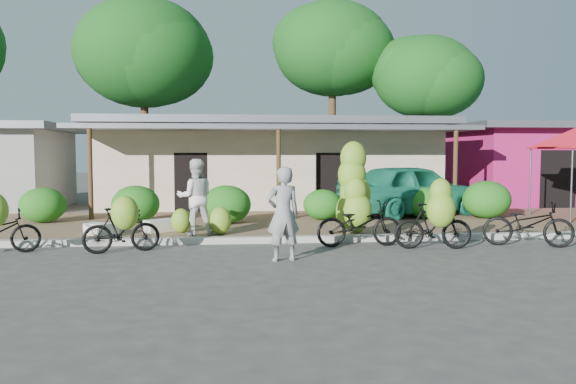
# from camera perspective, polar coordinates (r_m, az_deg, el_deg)

# --- Properties ---
(ground) EXTENTS (100.00, 100.00, 0.00)m
(ground) POSITION_cam_1_polar(r_m,az_deg,el_deg) (11.28, 1.57, -6.75)
(ground) COLOR #413E3C
(ground) RESTS_ON ground
(sidewalk) EXTENTS (60.00, 6.00, 0.12)m
(sidewalk) POSITION_cam_1_polar(r_m,az_deg,el_deg) (16.19, -0.64, -3.24)
(sidewalk) COLOR brown
(sidewalk) RESTS_ON ground
(curb) EXTENTS (60.00, 0.25, 0.15)m
(curb) POSITION_cam_1_polar(r_m,az_deg,el_deg) (13.23, 0.49, -4.82)
(curb) COLOR #A8A399
(curb) RESTS_ON ground
(shop_main) EXTENTS (13.00, 8.50, 3.35)m
(shop_main) POSITION_cam_1_polar(r_m,az_deg,el_deg) (21.97, -1.98, 3.02)
(shop_main) COLOR beige
(shop_main) RESTS_ON ground
(shop_pink) EXTENTS (6.00, 6.00, 3.25)m
(shop_pink) POSITION_cam_1_polar(r_m,az_deg,el_deg) (25.00, 22.83, 2.72)
(shop_pink) COLOR #B51B4E
(shop_pink) RESTS_ON ground
(tree_far_center) EXTENTS (6.36, 6.33, 9.26)m
(tree_far_center) POSITION_cam_1_polar(r_m,az_deg,el_deg) (27.85, -14.83, 13.67)
(tree_far_center) COLOR #4C331E
(tree_far_center) RESTS_ON ground
(tree_center_right) EXTENTS (5.81, 5.74, 9.46)m
(tree_center_right) POSITION_cam_1_polar(r_m,az_deg,el_deg) (28.48, 4.12, 14.46)
(tree_center_right) COLOR #4C331E
(tree_center_right) RESTS_ON ground
(tree_near_right) EXTENTS (4.89, 4.74, 7.50)m
(tree_near_right) POSITION_cam_1_polar(r_m,az_deg,el_deg) (27.28, 13.32, 11.47)
(tree_near_right) COLOR #4C331E
(tree_near_right) RESTS_ON ground
(hedge_0) EXTENTS (1.29, 1.16, 1.01)m
(hedge_0) POSITION_cam_1_polar(r_m,az_deg,el_deg) (17.37, -23.65, -1.22)
(hedge_0) COLOR #1A6016
(hedge_0) RESTS_ON sidewalk
(hedge_1) EXTENTS (1.35, 1.22, 1.06)m
(hedge_1) POSITION_cam_1_polar(r_m,az_deg,el_deg) (16.54, -15.22, -1.18)
(hedge_1) COLOR #1A6016
(hedge_1) RESTS_ON sidewalk
(hedge_2) EXTENTS (1.38, 1.25, 1.08)m
(hedge_2) POSITION_cam_1_polar(r_m,az_deg,el_deg) (15.76, -6.29, -1.27)
(hedge_2) COLOR #1A6016
(hedge_2) RESTS_ON sidewalk
(hedge_3) EXTENTS (1.15, 1.04, 0.90)m
(hedge_3) POSITION_cam_1_polar(r_m,az_deg,el_deg) (16.64, 3.53, -1.29)
(hedge_3) COLOR #1A6016
(hedge_3) RESTS_ON sidewalk
(hedge_4) EXTENTS (1.21, 1.09, 0.94)m
(hedge_4) POSITION_cam_1_polar(r_m,az_deg,el_deg) (17.46, 13.84, -1.08)
(hedge_4) COLOR #1A6016
(hedge_4) RESTS_ON sidewalk
(hedge_5) EXTENTS (1.46, 1.31, 1.14)m
(hedge_5) POSITION_cam_1_polar(r_m,az_deg,el_deg) (18.03, 19.53, -0.72)
(hedge_5) COLOR #1A6016
(hedge_5) RESTS_ON sidewalk
(bike_left) EXTENTS (1.65, 1.30, 1.25)m
(bike_left) POSITION_cam_1_polar(r_m,az_deg,el_deg) (12.21, -16.49, -3.41)
(bike_left) COLOR black
(bike_left) RESTS_ON ground
(bike_center) EXTENTS (1.99, 1.26, 2.37)m
(bike_center) POSITION_cam_1_polar(r_m,az_deg,el_deg) (12.91, 6.94, -1.36)
(bike_center) COLOR black
(bike_center) RESTS_ON ground
(bike_right) EXTENTS (1.73, 1.23, 1.58)m
(bike_right) POSITION_cam_1_polar(r_m,az_deg,el_deg) (12.49, 14.72, -2.76)
(bike_right) COLOR black
(bike_right) RESTS_ON ground
(bike_far_right) EXTENTS (2.04, 1.30, 1.01)m
(bike_far_right) POSITION_cam_1_polar(r_m,az_deg,el_deg) (13.72, 23.20, -3.01)
(bike_far_right) COLOR black
(bike_far_right) RESTS_ON ground
(loose_banana_a) EXTENTS (0.48, 0.41, 0.60)m
(loose_banana_a) POSITION_cam_1_polar(r_m,az_deg,el_deg) (14.17, -10.80, -2.88)
(loose_banana_a) COLOR #7FA529
(loose_banana_a) RESTS_ON sidewalk
(loose_banana_b) EXTENTS (0.55, 0.47, 0.68)m
(loose_banana_b) POSITION_cam_1_polar(r_m,az_deg,el_deg) (13.69, -6.91, -2.91)
(loose_banana_b) COLOR #7FA529
(loose_banana_b) RESTS_ON sidewalk
(loose_banana_c) EXTENTS (0.51, 0.43, 0.64)m
(loose_banana_c) POSITION_cam_1_polar(r_m,az_deg,el_deg) (14.00, 6.97, -2.86)
(loose_banana_c) COLOR #7FA529
(loose_banana_c) RESTS_ON sidewalk
(sack_near) EXTENTS (0.92, 0.82, 0.30)m
(sack_near) POSITION_cam_1_polar(r_m,az_deg,el_deg) (14.57, -12.67, -3.32)
(sack_near) COLOR silver
(sack_near) RESTS_ON sidewalk
(sack_far) EXTENTS (0.84, 0.65, 0.28)m
(sack_far) POSITION_cam_1_polar(r_m,az_deg,el_deg) (14.34, -18.46, -3.59)
(sack_far) COLOR silver
(sack_far) RESTS_ON sidewalk
(vendor) EXTENTS (0.76, 0.58, 1.84)m
(vendor) POSITION_cam_1_polar(r_m,az_deg,el_deg) (10.90, -0.51, -2.24)
(vendor) COLOR gray
(vendor) RESTS_ON ground
(bystander) EXTENTS (0.99, 0.82, 1.84)m
(bystander) POSITION_cam_1_polar(r_m,az_deg,el_deg) (13.69, -9.40, -0.51)
(bystander) COLOR silver
(bystander) RESTS_ON sidewalk
(teal_van) EXTENTS (5.21, 3.56, 1.65)m
(teal_van) POSITION_cam_1_polar(r_m,az_deg,el_deg) (18.12, 12.41, 0.25)
(teal_van) COLOR #1C7F5E
(teal_van) RESTS_ON sidewalk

